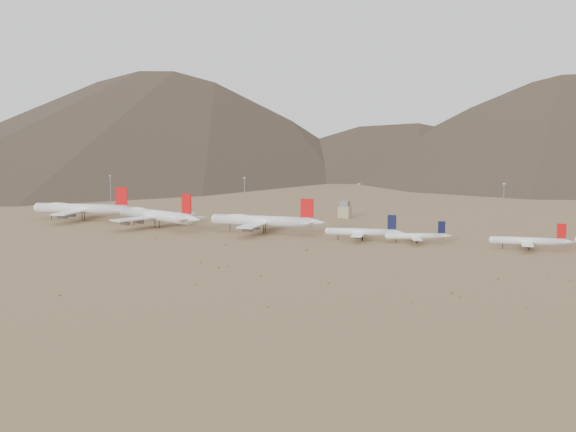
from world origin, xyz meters
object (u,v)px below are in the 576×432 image
at_px(widebody_centre, 156,215).
at_px(narrowbody_b, 417,236).
at_px(narrowbody_a, 363,232).
at_px(control_tower, 345,210).
at_px(widebody_east, 263,221).
at_px(widebody_west, 82,209).

relative_size(widebody_centre, narrowbody_b, 2.14).
relative_size(narrowbody_a, control_tower, 3.78).
bearing_deg(widebody_east, control_tower, 72.93).
distance_m(narrowbody_a, narrowbody_b, 31.19).
height_order(widebody_east, narrowbody_a, widebody_east).
height_order(widebody_centre, narrowbody_b, widebody_centre).
distance_m(widebody_centre, widebody_east, 73.51).
distance_m(widebody_east, narrowbody_b, 96.91).
xyz_separation_m(widebody_east, control_tower, (21.48, 93.96, -2.26)).
xyz_separation_m(widebody_centre, widebody_east, (73.41, 3.74, -0.60)).
relative_size(widebody_centre, narrowbody_a, 1.68).
height_order(widebody_centre, narrowbody_a, widebody_centre).
bearing_deg(control_tower, narrowbody_a, -66.30).
bearing_deg(widebody_centre, narrowbody_b, 20.05).
distance_m(widebody_west, narrowbody_b, 239.37).
bearing_deg(control_tower, narrowbody_b, -52.68).
distance_m(widebody_east, narrowbody_a, 65.99).
bearing_deg(narrowbody_b, control_tower, 105.85).
distance_m(widebody_centre, narrowbody_a, 139.08).
height_order(narrowbody_a, control_tower, narrowbody_a).
xyz_separation_m(narrowbody_b, control_tower, (-75.25, 98.71, 1.29)).
distance_m(widebody_east, control_tower, 96.41).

